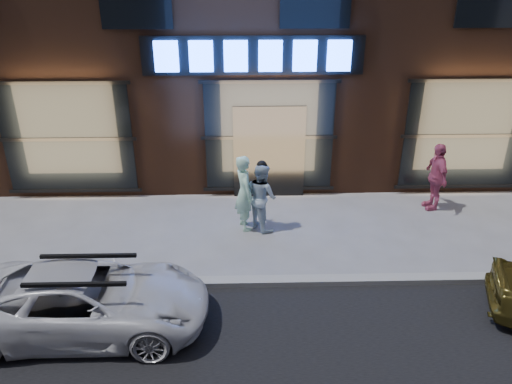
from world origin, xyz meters
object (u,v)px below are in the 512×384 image
passerby (436,177)px  white_suv (87,300)px  man_bowtie (244,193)px  man_cap (262,196)px

passerby → white_suv: bearing=-63.9°
passerby → white_suv: 8.44m
man_bowtie → passerby: size_ratio=1.05×
white_suv → man_cap: bearing=-42.4°
man_cap → passerby: (4.27, 0.88, 0.05)m
white_suv → man_bowtie: bearing=-38.5°
man_cap → white_suv: bearing=104.3°
white_suv → passerby: bearing=-60.3°
man_bowtie → white_suv: bearing=124.6°
man_cap → white_suv: size_ratio=0.40×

